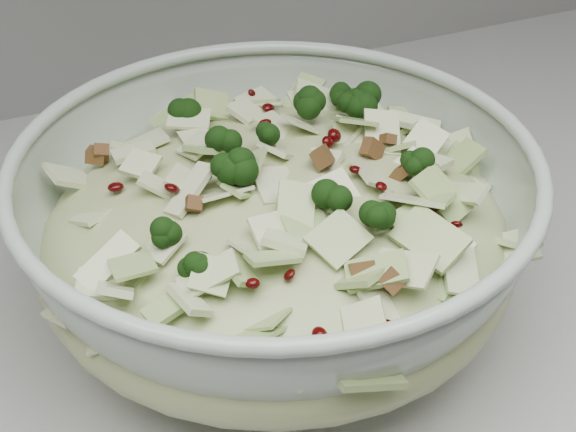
{
  "coord_description": "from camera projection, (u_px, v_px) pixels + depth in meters",
  "views": [
    {
      "loc": [
        -0.61,
        1.21,
        1.3
      ],
      "look_at": [
        -0.45,
        1.58,
        1.0
      ],
      "focal_mm": 50.0,
      "sensor_mm": 36.0,
      "label": 1
    }
  ],
  "objects": [
    {
      "name": "counter",
      "position": [
        561.0,
        419.0,
        1.07
      ],
      "size": [
        3.6,
        0.6,
        0.9
      ],
      "primitive_type": "cube",
      "color": "#A1A29D",
      "rests_on": "floor"
    },
    {
      "name": "mixing_bowl",
      "position": [
        276.0,
        234.0,
        0.54
      ],
      "size": [
        0.44,
        0.44,
        0.14
      ],
      "rotation": [
        0.0,
        0.0,
        -0.37
      ],
      "color": "#A5B6A6",
      "rests_on": "counter"
    },
    {
      "name": "salad",
      "position": [
        276.0,
        208.0,
        0.53
      ],
      "size": [
        0.41,
        0.41,
        0.14
      ],
      "rotation": [
        0.0,
        0.0,
        -0.34
      ],
      "color": "#A7B47B",
      "rests_on": "mixing_bowl"
    }
  ]
}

